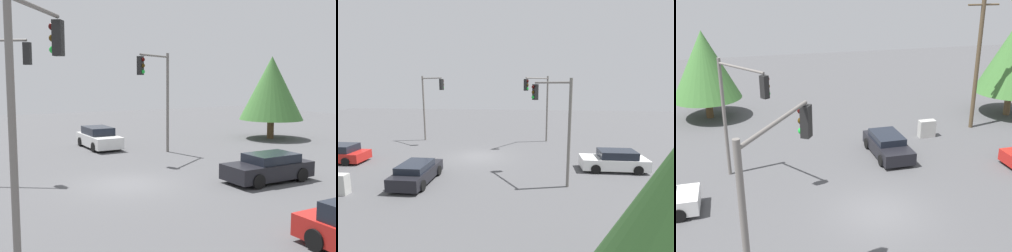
{
  "view_description": "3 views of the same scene",
  "coord_description": "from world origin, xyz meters",
  "views": [
    {
      "loc": [
        -16.99,
        7.47,
        4.75
      ],
      "look_at": [
        0.75,
        -2.55,
        2.43
      ],
      "focal_mm": 45.0,
      "sensor_mm": 36.0,
      "label": 1
    },
    {
      "loc": [
        4.37,
        -20.77,
        6.02
      ],
      "look_at": [
        2.54,
        -2.4,
        3.03
      ],
      "focal_mm": 28.0,
      "sensor_mm": 36.0,
      "label": 2
    },
    {
      "loc": [
        5.82,
        15.62,
        10.28
      ],
      "look_at": [
        1.08,
        -2.23,
        3.51
      ],
      "focal_mm": 45.0,
      "sensor_mm": 36.0,
      "label": 3
    }
  ],
  "objects": [
    {
      "name": "ground_plane",
      "position": [
        0.0,
        0.0,
        0.0
      ],
      "size": [
        80.0,
        80.0,
        0.0
      ],
      "primitive_type": "plane",
      "color": "#4C4C4F"
    },
    {
      "name": "sedan_dark",
      "position": [
        -2.61,
        -5.99,
        0.63
      ],
      "size": [
        1.94,
        4.21,
        1.29
      ],
      "color": "black",
      "rests_on": "ground_plane"
    },
    {
      "name": "sedan_white",
      "position": [
        10.15,
        -2.42,
        0.69
      ],
      "size": [
        4.45,
        1.95,
        1.44
      ],
      "rotation": [
        0.0,
        0.0,
        1.57
      ],
      "color": "silver",
      "rests_on": "ground_plane"
    },
    {
      "name": "traffic_signal_main",
      "position": [
        5.1,
        5.31,
        4.64
      ],
      "size": [
        2.43,
        3.52,
        6.78
      ],
      "rotation": [
        0.0,
        0.0,
        4.13
      ],
      "color": "slate",
      "rests_on": "ground_plane"
    },
    {
      "name": "traffic_signal_cross",
      "position": [
        5.72,
        -4.63,
        4.32
      ],
      "size": [
        2.28,
        3.16,
        6.33
      ],
      "rotation": [
        0.0,
        0.0,
        2.17
      ],
      "color": "slate",
      "rests_on": "ground_plane"
    },
    {
      "name": "traffic_signal_aux",
      "position": [
        -6.0,
        5.2,
        4.61
      ],
      "size": [
        2.97,
        2.12,
        6.81
      ],
      "rotation": [
        0.0,
        0.0,
        -0.6
      ],
      "color": "slate",
      "rests_on": "ground_plane"
    },
    {
      "name": "electrical_cabinet",
      "position": [
        -6.14,
        -8.1,
        0.57
      ],
      "size": [
        1.08,
        0.51,
        1.14
      ],
      "primitive_type": "cube",
      "color": "#B2B2AD",
      "rests_on": "ground_plane"
    }
  ]
}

